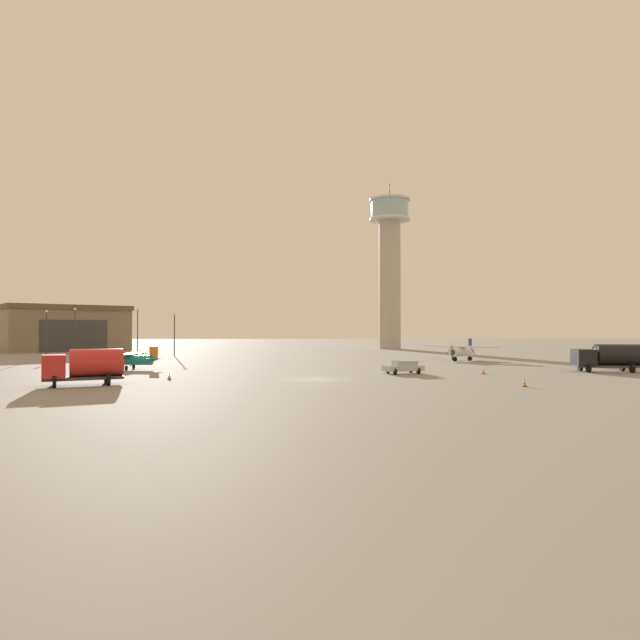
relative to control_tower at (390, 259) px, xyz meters
The scene contains 15 objects.
ground_plane 80.72m from the control_tower, 104.61° to the right, with size 400.00×400.00×0.00m, color gray.
control_tower is the anchor object (origin of this frame).
hangar 74.76m from the control_tower, behind, with size 30.16×28.91×9.71m.
airplane_teal 77.42m from the control_tower, 123.29° to the right, with size 7.08×9.04×2.66m.
airplane_white 50.83m from the control_tower, 86.59° to the right, with size 9.60×8.51×3.23m.
truck_fuel_tanker_red 91.30m from the control_tower, 116.15° to the right, with size 6.66×4.75×3.04m.
truck_fuel_tanker_black 71.86m from the control_tower, 79.46° to the right, with size 7.20×3.90×3.04m.
car_silver 73.30m from the control_tower, 98.47° to the right, with size 4.44×3.03×1.37m.
light_post_west 56.14m from the control_tower, 142.96° to the right, with size 0.44×0.44×7.48m.
light_post_east 69.36m from the control_tower, 156.61° to the right, with size 0.44×0.44×8.46m.
light_post_north 58.78m from the control_tower, 157.17° to the right, with size 0.44×0.44×8.61m.
light_post_centre 74.11m from the control_tower, 150.82° to the right, with size 0.44×0.44×7.85m.
traffic_cone_near_left 84.74m from the control_tower, 114.08° to the right, with size 0.36×0.36×0.60m.
traffic_cone_near_right 85.11m from the control_tower, 92.03° to the right, with size 0.36×0.36×0.70m.
traffic_cone_mid_apron 73.26m from the control_tower, 91.68° to the right, with size 0.36×0.36×0.65m.
Camera 1 is at (-1.75, -50.61, 4.75)m, focal length 30.30 mm.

